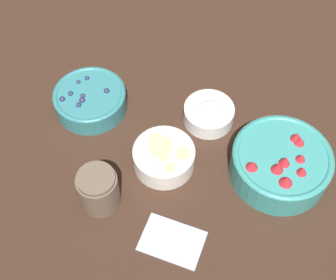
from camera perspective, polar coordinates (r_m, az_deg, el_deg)
ground_plane at (r=1.11m, az=2.35°, el=-1.98°), size 4.00×4.00×0.00m
bowl_strawberries at (r=1.07m, az=13.60°, el=-2.69°), size 0.22×0.22×0.10m
bowl_blueberries at (r=1.18m, az=-9.47°, el=4.97°), size 0.18×0.18×0.06m
bowl_bananas at (r=1.07m, az=-0.50°, el=-1.97°), size 0.14×0.14×0.06m
bowl_cream at (r=1.15m, az=5.00°, el=3.34°), size 0.12×0.12×0.06m
jar_chocolate at (r=1.02m, az=-8.45°, el=-6.07°), size 0.09×0.09×0.10m
napkin at (r=1.01m, az=0.50°, el=-12.18°), size 0.13×0.10×0.01m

